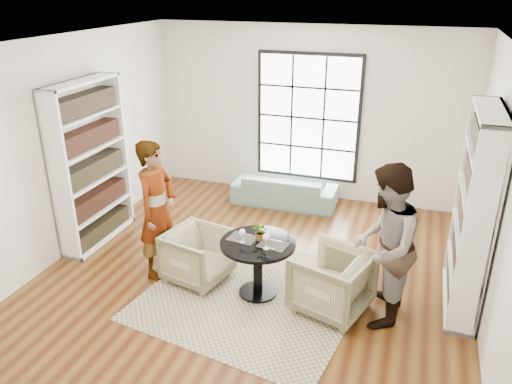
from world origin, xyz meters
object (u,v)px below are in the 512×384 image
(person_right, at_px, (384,246))
(wine_glass_right, at_px, (266,238))
(flower_centerpiece, at_px, (261,232))
(armchair_left, at_px, (198,256))
(person_left, at_px, (157,210))
(wine_glass_left, at_px, (242,233))
(pedestal_table, at_px, (258,257))
(armchair_right, at_px, (332,281))
(sofa, at_px, (285,190))

(person_right, bearing_deg, wine_glass_right, -81.81)
(wine_glass_right, distance_m, flower_centerpiece, 0.23)
(armchair_left, relative_size, person_left, 0.41)
(armchair_left, xyz_separation_m, person_right, (2.31, -0.09, 0.60))
(wine_glass_left, relative_size, wine_glass_right, 0.89)
(armchair_left, distance_m, wine_glass_right, 1.14)
(person_right, height_order, wine_glass_right, person_right)
(pedestal_table, xyz_separation_m, person_left, (-1.40, 0.08, 0.39))
(pedestal_table, xyz_separation_m, person_right, (1.47, -0.01, 0.41))
(flower_centerpiece, bearing_deg, person_right, -2.86)
(person_right, distance_m, wine_glass_left, 1.65)
(wine_glass_left, xyz_separation_m, flower_centerpiece, (0.20, 0.13, -0.02))
(pedestal_table, xyz_separation_m, armchair_left, (-0.85, 0.08, -0.19))
(person_left, distance_m, flower_centerpiece, 1.42)
(pedestal_table, relative_size, wine_glass_right, 4.52)
(person_right, bearing_deg, armchair_left, -88.91)
(wine_glass_right, height_order, flower_centerpiece, flower_centerpiece)
(person_left, bearing_deg, person_right, -87.32)
(armchair_right, height_order, wine_glass_left, wine_glass_left)
(wine_glass_left, bearing_deg, wine_glass_right, -9.36)
(wine_glass_right, bearing_deg, pedestal_table, 140.01)
(sofa, distance_m, person_left, 2.94)
(sofa, distance_m, armchair_left, 2.73)
(pedestal_table, bearing_deg, armchair_right, -0.43)
(pedestal_table, relative_size, person_right, 0.49)
(armchair_right, bearing_deg, armchair_left, -75.19)
(wine_glass_right, bearing_deg, flower_centerpiece, 123.59)
(flower_centerpiece, bearing_deg, armchair_right, -4.60)
(person_right, relative_size, flower_centerpiece, 8.41)
(sofa, xyz_separation_m, armchair_left, (-0.41, -2.69, 0.08))
(armchair_left, bearing_deg, person_right, -80.06)
(person_left, bearing_deg, pedestal_table, -88.88)
(armchair_left, height_order, wine_glass_left, wine_glass_left)
(armchair_left, bearing_deg, pedestal_table, -83.36)
(pedestal_table, distance_m, armchair_left, 0.87)
(person_left, distance_m, person_right, 2.87)
(pedestal_table, distance_m, wine_glass_right, 0.40)
(pedestal_table, height_order, wine_glass_right, wine_glass_right)
(pedestal_table, distance_m, person_left, 1.45)
(person_left, relative_size, wine_glass_left, 10.21)
(pedestal_table, height_order, sofa, pedestal_table)
(person_right, height_order, flower_centerpiece, person_right)
(armchair_left, bearing_deg, sofa, 3.40)
(sofa, relative_size, person_left, 0.97)
(person_left, height_order, person_right, person_right)
(sofa, relative_size, armchair_right, 2.17)
(person_right, xyz_separation_m, wine_glass_right, (-1.32, -0.11, -0.07))
(sofa, xyz_separation_m, wine_glass_right, (0.58, -2.90, 0.62))
(pedestal_table, relative_size, armchair_right, 1.11)
(armchair_right, bearing_deg, wine_glass_left, -69.12)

